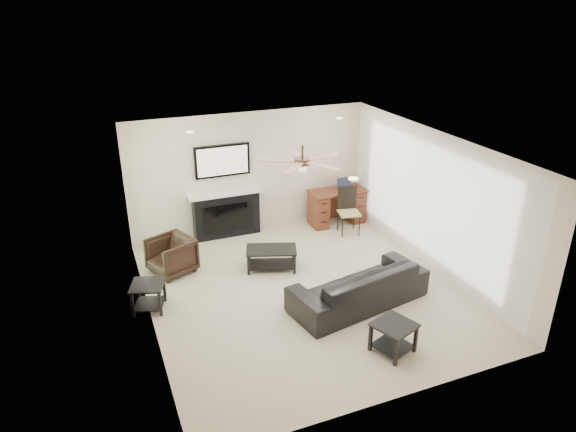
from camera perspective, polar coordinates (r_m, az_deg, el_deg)
name	(u,v)px	position (r m, az deg, el deg)	size (l,w,h in m)	color
room_shell	(313,195)	(8.16, 2.82, 2.39)	(5.50, 5.54, 2.52)	beige
sofa	(359,285)	(8.35, 7.87, -7.64)	(2.28, 0.89, 0.67)	black
armchair	(171,256)	(9.39, -12.85, -4.31)	(0.71, 0.73, 0.66)	black
coffee_table	(271,259)	(9.34, -1.85, -4.76)	(0.90, 0.50, 0.40)	black
end_table_near	(393,338)	(7.47, 11.59, -13.09)	(0.52, 0.52, 0.45)	black
end_table_left	(149,296)	(8.48, -15.21, -8.62)	(0.50, 0.50, 0.45)	black
fireplace_unit	(225,192)	(10.38, -6.96, 2.64)	(1.52, 0.34, 1.91)	black
desk	(337,207)	(11.16, 5.44, 1.03)	(1.22, 0.56, 0.76)	#431A10
desk_chair	(349,211)	(10.67, 6.80, 0.51)	(0.42, 0.44, 0.97)	black
laptop	(346,184)	(11.05, 6.51, 3.52)	(0.33, 0.24, 0.23)	black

